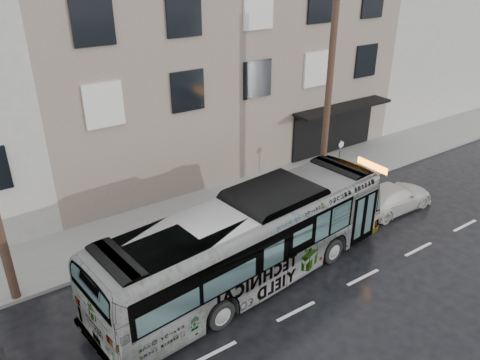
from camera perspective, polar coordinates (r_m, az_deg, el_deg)
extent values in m
plane|color=black|center=(17.65, 1.48, -11.26)|extent=(120.00, 120.00, 0.00)
cube|color=gray|center=(21.10, -6.32, -4.38)|extent=(90.00, 3.60, 0.15)
cube|color=gray|center=(27.97, -5.48, 15.16)|extent=(20.00, 12.00, 11.00)
cube|color=beige|center=(40.54, 19.88, 17.88)|extent=(18.00, 12.00, 12.00)
cylinder|color=#513528|center=(21.67, 10.66, 9.37)|extent=(0.30, 0.30, 9.00)
cylinder|color=slate|center=(23.54, 11.94, 2.02)|extent=(0.06, 0.06, 2.40)
imported|color=#B2B2B2|center=(16.39, 1.12, -7.47)|extent=(12.02, 4.00, 3.28)
imported|color=beige|center=(22.45, 18.04, -2.02)|extent=(4.32, 1.79, 1.25)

